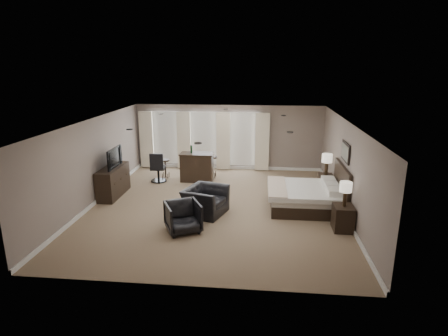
# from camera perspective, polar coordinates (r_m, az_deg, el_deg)

# --- Properties ---
(room) EXTENTS (7.60, 8.60, 2.64)m
(room) POSITION_cam_1_polar(r_m,az_deg,el_deg) (11.01, -1.25, 0.47)
(room) COLOR #7A654D
(room) RESTS_ON ground
(window_bay) EXTENTS (5.25, 0.20, 2.30)m
(window_bay) POSITION_cam_1_polar(r_m,az_deg,el_deg) (15.13, -3.11, 4.28)
(window_bay) COLOR silver
(window_bay) RESTS_ON room
(bed) EXTENTS (2.10, 2.01, 1.34)m
(bed) POSITION_cam_1_polar(r_m,az_deg,el_deg) (11.31, 11.96, -2.80)
(bed) COLOR silver
(bed) RESTS_ON ground
(nightstand_near) EXTENTS (0.50, 0.61, 0.66)m
(nightstand_near) POSITION_cam_1_polar(r_m,az_deg,el_deg) (10.22, 17.67, -7.27)
(nightstand_near) COLOR black
(nightstand_near) RESTS_ON ground
(nightstand_far) EXTENTS (0.48, 0.58, 0.63)m
(nightstand_far) POSITION_cam_1_polar(r_m,az_deg,el_deg) (12.90, 15.16, -2.34)
(nightstand_far) COLOR black
(nightstand_far) RESTS_ON ground
(lamp_near) EXTENTS (0.31, 0.31, 0.64)m
(lamp_near) POSITION_cam_1_polar(r_m,az_deg,el_deg) (10.00, 17.98, -3.81)
(lamp_near) COLOR beige
(lamp_near) RESTS_ON nightstand_near
(lamp_far) EXTENTS (0.34, 0.34, 0.70)m
(lamp_far) POSITION_cam_1_polar(r_m,az_deg,el_deg) (12.72, 15.37, 0.53)
(lamp_far) COLOR beige
(lamp_far) RESTS_ON nightstand_far
(wall_art) EXTENTS (0.04, 0.96, 0.56)m
(wall_art) POSITION_cam_1_polar(r_m,az_deg,el_deg) (11.20, 17.98, 2.34)
(wall_art) COLOR slate
(wall_art) RESTS_ON room
(dresser) EXTENTS (0.53, 1.65, 0.96)m
(dresser) POSITION_cam_1_polar(r_m,az_deg,el_deg) (12.69, -16.52, -1.97)
(dresser) COLOR black
(dresser) RESTS_ON ground
(tv) EXTENTS (0.64, 1.10, 0.14)m
(tv) POSITION_cam_1_polar(r_m,az_deg,el_deg) (12.54, -16.72, 0.44)
(tv) COLOR black
(tv) RESTS_ON dresser
(armchair_near) EXTENTS (1.11, 1.37, 1.04)m
(armchair_near) POSITION_cam_1_polar(r_m,az_deg,el_deg) (10.73, -2.87, -4.33)
(armchair_near) COLOR black
(armchair_near) RESTS_ON ground
(armchair_far) EXTENTS (1.10, 1.07, 0.86)m
(armchair_far) POSITION_cam_1_polar(r_m,az_deg,el_deg) (9.69, -6.26, -7.23)
(armchair_far) COLOR black
(armchair_far) RESTS_ON ground
(bar_counter) EXTENTS (1.21, 0.63, 1.05)m
(bar_counter) POSITION_cam_1_polar(r_m,az_deg,el_deg) (13.71, -4.14, 0.15)
(bar_counter) COLOR black
(bar_counter) RESTS_ON ground
(bar_stool_left) EXTENTS (0.44, 0.44, 0.70)m
(bar_stool_left) POSITION_cam_1_polar(r_m,az_deg,el_deg) (14.29, -8.91, -0.08)
(bar_stool_left) COLOR black
(bar_stool_left) RESTS_ON ground
(bar_stool_right) EXTENTS (0.47, 0.47, 0.82)m
(bar_stool_right) POSITION_cam_1_polar(r_m,az_deg,el_deg) (14.13, -1.84, 0.17)
(bar_stool_right) COLOR black
(bar_stool_right) RESTS_ON ground
(desk_chair) EXTENTS (0.60, 0.60, 1.11)m
(desk_chair) POSITION_cam_1_polar(r_m,az_deg,el_deg) (13.80, -10.00, 0.17)
(desk_chair) COLOR black
(desk_chair) RESTS_ON ground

